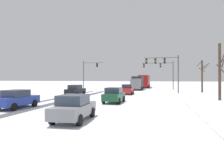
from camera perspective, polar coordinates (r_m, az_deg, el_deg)
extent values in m
plane|color=silver|center=(12.08, -21.61, -12.96)|extent=(300.00, 300.00, 0.00)
cube|color=#4C4C51|center=(26.96, -15.67, -5.91)|extent=(0.78, 30.45, 0.01)
cube|color=#4C4C51|center=(25.96, -11.28, -6.14)|extent=(1.10, 30.45, 0.01)
cube|color=white|center=(22.80, 24.86, -6.79)|extent=(4.00, 30.45, 0.12)
cylinder|color=#47474C|center=(35.55, 18.22, 0.70)|extent=(0.18, 0.18, 6.50)
cylinder|color=#47474C|center=(35.48, 13.74, 5.30)|extent=(5.55, 0.28, 0.12)
cube|color=black|center=(35.46, 14.64, 4.41)|extent=(0.33, 0.25, 0.90)
sphere|color=black|center=(35.33, 14.66, 4.92)|extent=(0.20, 0.20, 0.20)
sphere|color=orange|center=(35.30, 14.66, 4.44)|extent=(0.20, 0.20, 0.20)
sphere|color=black|center=(35.28, 14.66, 3.95)|extent=(0.20, 0.20, 0.20)
cube|color=black|center=(35.41, 12.17, 4.42)|extent=(0.33, 0.25, 0.90)
sphere|color=black|center=(35.27, 12.17, 4.93)|extent=(0.20, 0.20, 0.20)
sphere|color=orange|center=(35.25, 12.17, 4.44)|extent=(0.20, 0.20, 0.20)
sphere|color=black|center=(35.22, 12.17, 3.95)|extent=(0.20, 0.20, 0.20)
cube|color=black|center=(35.42, 9.69, 4.41)|extent=(0.33, 0.25, 0.90)
sphere|color=black|center=(35.28, 9.69, 4.92)|extent=(0.20, 0.20, 0.20)
sphere|color=orange|center=(35.26, 9.69, 4.44)|extent=(0.20, 0.20, 0.20)
sphere|color=black|center=(35.23, 9.69, 3.95)|extent=(0.20, 0.20, 0.20)
cylinder|color=#47474C|center=(46.47, -8.04, 0.46)|extent=(0.18, 0.18, 6.50)
cylinder|color=#47474C|center=(45.91, -5.34, 4.03)|extent=(4.56, 0.29, 0.12)
cube|color=black|center=(45.63, -4.24, 3.36)|extent=(0.33, 0.25, 0.90)
sphere|color=black|center=(45.81, -4.19, 3.72)|extent=(0.20, 0.20, 0.20)
sphere|color=orange|center=(45.79, -4.19, 3.35)|extent=(0.20, 0.20, 0.20)
sphere|color=black|center=(45.77, -4.19, 2.97)|extent=(0.20, 0.20, 0.20)
cylinder|color=#47474C|center=(47.51, 16.89, 0.45)|extent=(0.18, 0.18, 6.50)
cylinder|color=#47474C|center=(47.76, 12.71, 3.87)|extent=(6.92, 0.60, 0.12)
cube|color=black|center=(47.67, 13.54, 3.21)|extent=(0.34, 0.26, 0.90)
sphere|color=black|center=(47.53, 13.53, 3.58)|extent=(0.20, 0.20, 0.20)
sphere|color=orange|center=(47.51, 13.53, 3.22)|extent=(0.20, 0.20, 0.20)
sphere|color=black|center=(47.50, 13.53, 2.86)|extent=(0.20, 0.20, 0.20)
cube|color=black|center=(48.05, 8.99, 3.18)|extent=(0.34, 0.26, 0.90)
sphere|color=black|center=(47.91, 8.97, 3.55)|extent=(0.20, 0.20, 0.20)
sphere|color=orange|center=(47.89, 8.97, 3.19)|extent=(0.20, 0.20, 0.20)
sphere|color=black|center=(47.87, 8.97, 2.83)|extent=(0.20, 0.20, 0.20)
cube|color=red|center=(33.01, 4.37, -3.72)|extent=(1.80, 4.14, 0.70)
cube|color=#2D3847|center=(32.83, 4.34, -2.61)|extent=(1.60, 1.94, 0.60)
cylinder|color=black|center=(34.40, 3.30, -4.17)|extent=(0.23, 0.64, 0.64)
cylinder|color=black|center=(34.20, 5.99, -4.19)|extent=(0.23, 0.64, 0.64)
cylinder|color=black|center=(31.89, 2.64, -4.48)|extent=(0.23, 0.64, 0.64)
cylinder|color=black|center=(31.68, 5.54, -4.50)|extent=(0.23, 0.64, 0.64)
cube|color=black|center=(31.07, -10.26, -3.94)|extent=(1.83, 4.15, 0.70)
cube|color=#2D3847|center=(30.90, -10.38, -2.75)|extent=(1.62, 1.95, 0.60)
cylinder|color=black|center=(32.59, -10.61, -4.38)|extent=(0.24, 0.65, 0.64)
cylinder|color=black|center=(31.93, -7.98, -4.47)|extent=(0.24, 0.65, 0.64)
cylinder|color=black|center=(30.31, -12.67, -4.69)|extent=(0.24, 0.65, 0.64)
cylinder|color=black|center=(29.61, -9.88, -4.80)|extent=(0.24, 0.65, 0.64)
cube|color=#194C2D|center=(21.90, 0.59, -5.48)|extent=(1.76, 4.13, 0.70)
cube|color=#2D3847|center=(21.70, 0.50, -3.81)|extent=(1.59, 1.92, 0.60)
cylinder|color=black|center=(23.35, -0.63, -6.02)|extent=(0.23, 0.64, 0.64)
cylinder|color=black|center=(23.00, 3.29, -6.11)|extent=(0.23, 0.64, 0.64)
cylinder|color=black|center=(20.91, -2.38, -6.69)|extent=(0.23, 0.64, 0.64)
cylinder|color=black|center=(20.52, 1.99, -6.81)|extent=(0.23, 0.64, 0.64)
cube|color=#233899|center=(19.65, -25.21, -6.05)|extent=(1.94, 4.19, 0.70)
cube|color=#2D3847|center=(19.48, -25.50, -4.18)|extent=(1.67, 1.99, 0.60)
cylinder|color=black|center=(21.16, -24.56, -6.59)|extent=(0.26, 0.65, 0.64)
cylinder|color=black|center=(20.15, -21.06, -6.92)|extent=(0.26, 0.65, 0.64)
cylinder|color=black|center=(18.21, -25.96, -7.62)|extent=(0.26, 0.65, 0.64)
cube|color=slate|center=(12.94, -10.67, -9.11)|extent=(1.87, 4.17, 0.70)
cube|color=#2D3847|center=(12.71, -10.91, -6.31)|extent=(1.64, 1.96, 0.60)
cylinder|color=black|center=(14.45, -11.85, -9.57)|extent=(0.25, 0.65, 0.64)
cylinder|color=black|center=(13.93, -5.60, -9.93)|extent=(0.25, 0.65, 0.64)
cylinder|color=black|center=(12.18, -16.50, -11.33)|extent=(0.25, 0.65, 0.64)
cylinder|color=black|center=(11.55, -9.18, -11.95)|extent=(0.25, 0.65, 0.64)
cube|color=#B21E1E|center=(56.69, 9.19, -1.01)|extent=(2.56, 11.01, 2.90)
cube|color=#283342|center=(56.69, 9.19, -0.65)|extent=(2.60, 10.13, 0.90)
cylinder|color=black|center=(52.82, 10.18, -2.63)|extent=(0.31, 0.96, 0.96)
cylinder|color=black|center=(53.00, 7.61, -2.63)|extent=(0.31, 0.96, 0.96)
cylinder|color=black|center=(59.95, 10.55, -2.35)|extent=(0.31, 0.96, 0.96)
cylinder|color=black|center=(60.11, 8.28, -2.35)|extent=(0.31, 0.96, 0.96)
cube|color=slate|center=(43.03, 6.74, -1.85)|extent=(2.13, 2.23, 2.10)
cube|color=#333338|center=(46.70, 7.29, -1.42)|extent=(2.27, 5.23, 2.60)
cylinder|color=black|center=(43.40, 8.14, -3.23)|extent=(0.29, 0.84, 0.84)
cylinder|color=black|center=(43.64, 5.49, -3.21)|extent=(0.29, 0.84, 0.84)
cylinder|color=black|center=(48.07, 8.68, -2.94)|extent=(0.29, 0.84, 0.84)
cylinder|color=black|center=(48.29, 6.28, -2.93)|extent=(0.29, 0.84, 0.84)
cylinder|color=#4C3828|center=(27.27, 28.13, 1.31)|extent=(0.32, 0.32, 6.80)
cylinder|color=#4C3828|center=(27.52, 28.85, 4.72)|extent=(0.24, 0.86, 0.98)
cylinder|color=#4C3828|center=(26.86, 28.34, 2.09)|extent=(0.97, 0.17, 1.09)
cylinder|color=#4C3828|center=(27.42, 28.85, 3.44)|extent=(0.13, 0.82, 1.05)
cylinder|color=#4C3828|center=(40.50, 24.10, 0.16)|extent=(0.31, 0.31, 5.90)
cylinder|color=#4C3828|center=(40.03, 24.01, 1.90)|extent=(1.04, 0.45, 0.75)
cylinder|color=#4C3828|center=(40.99, 23.51, 3.53)|extent=(1.08, 0.79, 1.15)
cylinder|color=#4C3828|center=(41.26, 24.75, 2.75)|extent=(1.35, 1.34, 1.10)
cylinder|color=#4C3828|center=(41.07, 24.57, 2.22)|extent=(1.01, 0.97, 0.74)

